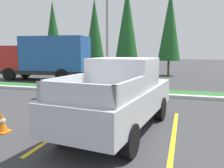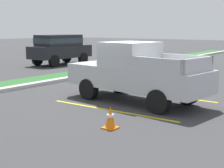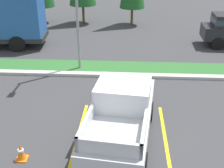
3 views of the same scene
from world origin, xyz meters
name	(u,v)px [view 3 (image 3 of 3)]	position (x,y,z in m)	size (l,w,h in m)	color
ground_plane	(124,133)	(0.00, 0.00, 0.00)	(120.00, 120.00, 0.00)	#38383A
parking_line_near	(77,139)	(-1.65, -0.47, 0.00)	(0.12, 4.80, 0.01)	yellow
parking_line_far	(166,142)	(1.45, -0.47, 0.00)	(0.12, 4.80, 0.01)	yellow
curb_strip	(127,75)	(0.00, 5.00, 0.07)	(56.00, 0.40, 0.15)	#B2B2AD
grass_median	(127,68)	(0.00, 6.10, 0.03)	(56.00, 1.80, 0.06)	#2D662D
pickup_truck_main	(122,115)	(-0.10, -0.42, 1.04)	(2.50, 5.41, 2.10)	black
traffic_cone	(21,152)	(-3.25, -1.64, 0.29)	(0.36, 0.36, 0.60)	orange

